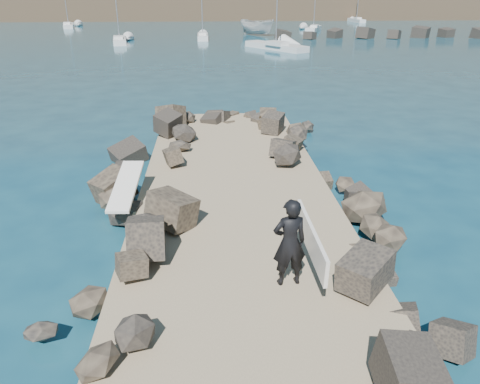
{
  "coord_description": "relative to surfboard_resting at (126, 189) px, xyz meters",
  "views": [
    {
      "loc": [
        -0.75,
        -12.33,
        6.48
      ],
      "look_at": [
        0.0,
        -1.0,
        1.5
      ],
      "focal_mm": 35.0,
      "sensor_mm": 36.0,
      "label": 1
    }
  ],
  "objects": [
    {
      "name": "riprap_right",
      "position": [
        6.15,
        -1.97,
        -0.54
      ],
      "size": [
        2.6,
        22.0,
        1.0
      ],
      "primitive_type": "cube",
      "color": "black",
      "rests_on": "ground"
    },
    {
      "name": "surfer_with_board",
      "position": [
        4.16,
        -4.37,
        0.56
      ],
      "size": [
        0.94,
        2.46,
        1.99
      ],
      "color": "black",
      "rests_on": "jetty"
    },
    {
      "name": "sailboat_b",
      "position": [
        1.84,
        53.68,
        -0.69
      ],
      "size": [
        1.42,
        6.22,
        7.58
      ],
      "color": "silver",
      "rests_on": "ground"
    },
    {
      "name": "sailboat_f",
      "position": [
        32.56,
        85.62,
        -0.69
      ],
      "size": [
        2.08,
        6.24,
        7.49
      ],
      "color": "silver",
      "rests_on": "ground"
    },
    {
      "name": "sailboat_e",
      "position": [
        -21.63,
        75.02,
        -0.7
      ],
      "size": [
        3.12,
        7.18,
        8.46
      ],
      "color": "silver",
      "rests_on": "ground"
    },
    {
      "name": "sailboat_c",
      "position": [
        10.18,
        41.85,
        -0.7
      ],
      "size": [
        6.51,
        8.32,
        10.38
      ],
      "color": "silver",
      "rests_on": "ground"
    },
    {
      "name": "ground",
      "position": [
        3.25,
        -0.47,
        -1.04
      ],
      "size": [
        800.0,
        800.0,
        0.0
      ],
      "primitive_type": "plane",
      "color": "#0F384C",
      "rests_on": "ground"
    },
    {
      "name": "surfboard_resting",
      "position": [
        0.0,
        0.0,
        0.0
      ],
      "size": [
        0.79,
        2.61,
        0.09
      ],
      "primitive_type": "cube",
      "rotation": [
        0.0,
        0.0,
        -0.06
      ],
      "color": "white",
      "rests_on": "riprap_left"
    },
    {
      "name": "breakwater_secondary",
      "position": [
        38.25,
        54.53,
        -0.44
      ],
      "size": [
        52.0,
        4.0,
        1.2
      ],
      "primitive_type": "cube",
      "color": "black",
      "rests_on": "ground"
    },
    {
      "name": "sailboat_d",
      "position": [
        19.58,
        65.8,
        -0.7
      ],
      "size": [
        3.91,
        6.91,
        8.27
      ],
      "color": "silver",
      "rests_on": "ground"
    },
    {
      "name": "jetty",
      "position": [
        3.25,
        -2.47,
        -0.74
      ],
      "size": [
        6.0,
        26.0,
        0.6
      ],
      "primitive_type": "cube",
      "color": "#8C7759",
      "rests_on": "ground"
    },
    {
      "name": "sailboat_a",
      "position": [
        -8.57,
        49.46,
        -0.7
      ],
      "size": [
        2.66,
        7.05,
        8.33
      ],
      "color": "silver",
      "rests_on": "ground"
    },
    {
      "name": "boat_imported",
      "position": [
        9.74,
        58.89,
        0.13
      ],
      "size": [
        5.9,
        5.97,
        2.35
      ],
      "primitive_type": "imported",
      "rotation": [
        0.0,
        0.0,
        0.77
      ],
      "color": "silver",
      "rests_on": "ground"
    },
    {
      "name": "riprap_left",
      "position": [
        0.35,
        -1.97,
        -0.54
      ],
      "size": [
        2.6,
        22.0,
        1.0
      ],
      "primitive_type": "cube",
      "color": "black",
      "rests_on": "ground"
    }
  ]
}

